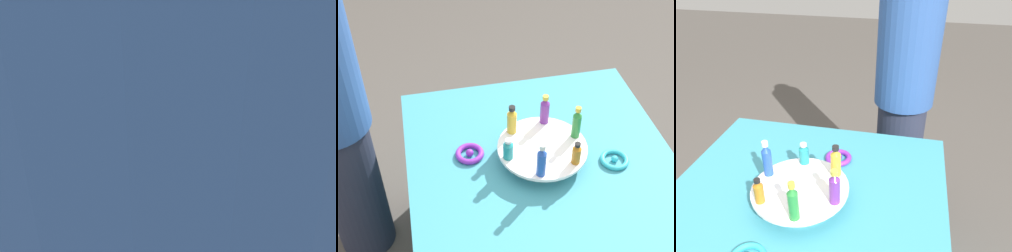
# 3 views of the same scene
# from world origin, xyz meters

# --- Properties ---
(display_stand) EXTENTS (0.34, 0.34, 0.06)m
(display_stand) POSITION_xyz_m (0.00, 0.00, 0.74)
(display_stand) COLOR white
(display_stand) RESTS_ON party_table
(bottle_gold) EXTENTS (0.04, 0.04, 0.12)m
(bottle_gold) POSITION_xyz_m (-0.09, 0.10, 0.82)
(bottle_gold) COLOR gold
(bottle_gold) RESTS_ON display_stand
(bottle_teal) EXTENTS (0.04, 0.04, 0.09)m
(bottle_teal) POSITION_xyz_m (-0.14, -0.03, 0.81)
(bottle_teal) COLOR teal
(bottle_teal) RESTS_ON display_stand
(bottle_blue) EXTENTS (0.03, 0.03, 0.14)m
(bottle_blue) POSITION_xyz_m (-0.04, -0.13, 0.83)
(bottle_blue) COLOR #234CAD
(bottle_blue) RESTS_ON display_stand
(bottle_amber) EXTENTS (0.03, 0.03, 0.09)m
(bottle_amber) POSITION_xyz_m (0.09, -0.10, 0.81)
(bottle_amber) COLOR #AD6B19
(bottle_amber) RESTS_ON display_stand
(bottle_green) EXTENTS (0.03, 0.03, 0.14)m
(bottle_green) POSITION_xyz_m (0.14, 0.03, 0.83)
(bottle_green) COLOR #288438
(bottle_green) RESTS_ON display_stand
(bottle_purple) EXTENTS (0.04, 0.04, 0.13)m
(bottle_purple) POSITION_xyz_m (0.04, 0.13, 0.83)
(bottle_purple) COLOR #702D93
(bottle_purple) RESTS_ON display_stand
(ribbon_bow_purple) EXTENTS (0.11, 0.11, 0.03)m
(ribbon_bow_purple) POSITION_xyz_m (-0.26, 0.07, 0.71)
(ribbon_bow_purple) COLOR purple
(ribbon_bow_purple) RESTS_ON party_table
(person_figure) EXTENTS (0.30, 0.30, 1.79)m
(person_figure) POSITION_xyz_m (-0.77, 0.30, 0.91)
(person_figure) COLOR #282D42
(person_figure) RESTS_ON ground_plane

